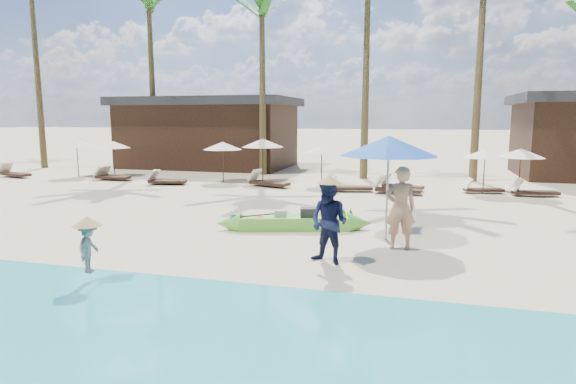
# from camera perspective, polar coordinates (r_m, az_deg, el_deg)

# --- Properties ---
(ground) EXTENTS (240.00, 240.00, 0.00)m
(ground) POSITION_cam_1_polar(r_m,az_deg,el_deg) (12.11, -9.05, -6.08)
(ground) COLOR beige
(ground) RESTS_ON ground
(wet_sand_strip) EXTENTS (240.00, 4.50, 0.01)m
(wet_sand_strip) POSITION_cam_1_polar(r_m,az_deg,el_deg) (8.07, -24.28, -14.49)
(wet_sand_strip) COLOR tan
(wet_sand_strip) RESTS_ON ground
(green_canoe) EXTENTS (4.72, 1.63, 0.61)m
(green_canoe) POSITION_cam_1_polar(r_m,az_deg,el_deg) (13.37, 0.76, -3.62)
(green_canoe) COLOR #74DE43
(green_canoe) RESTS_ON ground
(tourist) EXTENTS (0.81, 0.63, 1.98)m
(tourist) POSITION_cam_1_polar(r_m,az_deg,el_deg) (11.58, 13.17, -1.86)
(tourist) COLOR tan
(tourist) RESTS_ON ground
(vendor_green) EXTENTS (1.06, 0.95, 1.79)m
(vendor_green) POSITION_cam_1_polar(r_m,az_deg,el_deg) (10.24, 4.88, -3.59)
(vendor_green) COLOR #161A3E
(vendor_green) RESTS_ON ground
(vendor_yellow) EXTENTS (0.48, 0.68, 0.96)m
(vendor_yellow) POSITION_cam_1_polar(r_m,az_deg,el_deg) (9.87, -22.54, -6.10)
(vendor_yellow) COLOR gray
(vendor_yellow) RESTS_ON ground
(blue_umbrella) EXTENTS (2.46, 2.46, 2.65)m
(blue_umbrella) POSITION_cam_1_polar(r_m,az_deg,el_deg) (12.25, 11.84, 5.37)
(blue_umbrella) COLOR #99999E
(blue_umbrella) RESTS_ON ground
(resort_parasol_2) EXTENTS (1.91, 1.91, 1.97)m
(resort_parasol_2) POSITION_cam_1_polar(r_m,az_deg,el_deg) (27.57, -23.78, 5.35)
(resort_parasol_2) COLOR #362016
(resort_parasol_2) RESTS_ON ground
(lounger_2_left) EXTENTS (2.03, 1.05, 0.66)m
(lounger_2_left) POSITION_cam_1_polar(r_m,az_deg,el_deg) (28.92, -29.73, 1.97)
(lounger_2_left) COLOR #362016
(lounger_2_left) RESTS_ON ground
(resort_parasol_3) EXTENTS (1.79, 1.79, 1.84)m
(resort_parasol_3) POSITION_cam_1_polar(r_m,az_deg,el_deg) (27.17, -20.00, 5.29)
(resort_parasol_3) COLOR #362016
(resort_parasol_3) RESTS_ON ground
(lounger_3_left) EXTENTS (1.77, 0.84, 0.58)m
(lounger_3_left) POSITION_cam_1_polar(r_m,az_deg,el_deg) (25.84, -19.94, 1.86)
(lounger_3_left) COLOR #362016
(lounger_3_left) RESTS_ON ground
(lounger_3_right) EXTENTS (1.82, 0.60, 0.61)m
(lounger_3_right) POSITION_cam_1_polar(r_m,az_deg,el_deg) (25.46, -20.27, 1.77)
(lounger_3_right) COLOR #362016
(lounger_3_right) RESTS_ON ground
(resort_parasol_4) EXTENTS (1.87, 1.87, 1.93)m
(resort_parasol_4) POSITION_cam_1_polar(r_m,az_deg,el_deg) (23.47, -7.76, 5.44)
(resort_parasol_4) COLOR #362016
(resort_parasol_4) RESTS_ON ground
(lounger_4_left) EXTENTS (1.67, 0.68, 0.55)m
(lounger_4_left) POSITION_cam_1_polar(r_m,az_deg,el_deg) (23.53, -14.20, 1.47)
(lounger_4_left) COLOR #362016
(lounger_4_left) RESTS_ON ground
(lounger_4_right) EXTENTS (1.86, 0.91, 0.60)m
(lounger_4_right) POSITION_cam_1_polar(r_m,az_deg,el_deg) (23.01, -14.41, 1.34)
(lounger_4_right) COLOR #362016
(lounger_4_right) RESTS_ON ground
(resort_parasol_5) EXTENTS (2.02, 2.02, 2.08)m
(resort_parasol_5) POSITION_cam_1_polar(r_m,az_deg,el_deg) (23.20, -3.02, 5.82)
(resort_parasol_5) COLOR #362016
(resort_parasol_5) RESTS_ON ground
(lounger_5_left) EXTENTS (2.06, 1.16, 0.67)m
(lounger_5_left) POSITION_cam_1_polar(r_m,az_deg,el_deg) (21.68, -2.50, 1.22)
(lounger_5_left) COLOR #362016
(lounger_5_left) RESTS_ON ground
(resort_parasol_6) EXTENTS (1.78, 1.78, 1.84)m
(resort_parasol_6) POSITION_cam_1_polar(r_m,az_deg,el_deg) (22.00, 4.02, 5.07)
(resort_parasol_6) COLOR #362016
(resort_parasol_6) RESTS_ON ground
(lounger_6_left) EXTENTS (1.97, 0.99, 0.64)m
(lounger_6_left) POSITION_cam_1_polar(r_m,az_deg,el_deg) (20.36, 7.05, 0.64)
(lounger_6_left) COLOR #362016
(lounger_6_left) RESTS_ON ground
(lounger_6_right) EXTENTS (1.90, 1.07, 0.62)m
(lounger_6_right) POSITION_cam_1_polar(r_m,az_deg,el_deg) (21.24, 13.10, 0.79)
(lounger_6_right) COLOR #362016
(lounger_6_right) RESTS_ON ground
(resort_parasol_7) EXTENTS (1.76, 1.76, 1.82)m
(resort_parasol_7) POSITION_cam_1_polar(r_m,az_deg,el_deg) (21.18, 22.33, 4.23)
(resort_parasol_7) COLOR #362016
(resort_parasol_7) RESTS_ON ground
(lounger_7_left) EXTENTS (1.97, 0.80, 0.65)m
(lounger_7_left) POSITION_cam_1_polar(r_m,az_deg,el_deg) (20.09, 12.55, 0.40)
(lounger_7_left) COLOR #362016
(lounger_7_left) RESTS_ON ground
(lounger_7_right) EXTENTS (1.71, 0.90, 0.55)m
(lounger_7_right) POSITION_cam_1_polar(r_m,az_deg,el_deg) (21.36, 21.88, 0.37)
(lounger_7_right) COLOR #362016
(lounger_7_right) RESTS_ON ground
(resort_parasol_8) EXTENTS (1.82, 1.82, 1.88)m
(resort_parasol_8) POSITION_cam_1_polar(r_m,az_deg,el_deg) (21.22, 25.89, 4.17)
(resort_parasol_8) COLOR #362016
(resort_parasol_8) RESTS_ON ground
(lounger_8_left) EXTENTS (1.86, 0.85, 0.61)m
(lounger_8_left) POSITION_cam_1_polar(r_m,az_deg,el_deg) (21.35, 26.96, 0.09)
(lounger_8_left) COLOR #362016
(lounger_8_left) RESTS_ON ground
(palm_2) EXTENTS (2.08, 2.08, 11.33)m
(palm_2) POSITION_cam_1_polar(r_m,az_deg,el_deg) (30.55, -16.15, 20.00)
(palm_2) COLOR brown
(palm_2) RESTS_ON ground
(palm_3) EXTENTS (2.08, 2.08, 10.52)m
(palm_3) POSITION_cam_1_polar(r_m,az_deg,el_deg) (26.81, -3.11, 20.63)
(palm_3) COLOR brown
(palm_3) RESTS_ON ground
(pavilion_west) EXTENTS (10.80, 6.60, 4.30)m
(pavilion_west) POSITION_cam_1_polar(r_m,az_deg,el_deg) (30.96, -9.34, 7.05)
(pavilion_west) COLOR #362016
(pavilion_west) RESTS_ON ground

